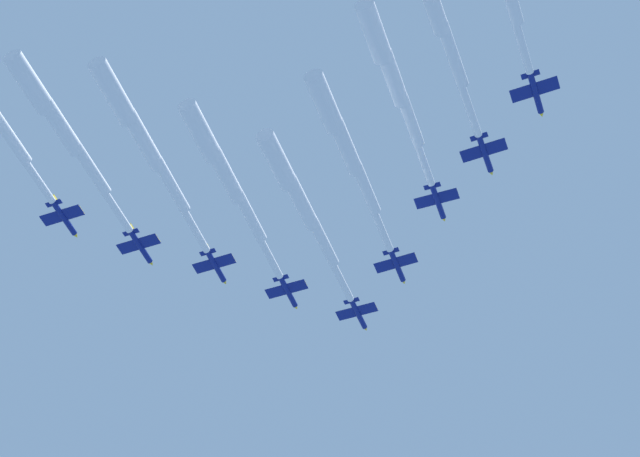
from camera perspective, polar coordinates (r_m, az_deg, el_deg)
The scene contains 7 objects.
jet_lead at distance 204.82m, azimuth -1.01°, elevation 1.34°, with size 51.13×24.58×3.66m.
jet_port_inner at distance 202.08m, azimuth -4.90°, elevation 2.73°, with size 50.71×25.43×3.72m.
jet_starboard_inner at distance 196.80m, azimuth 1.34°, elevation 4.21°, with size 49.51×24.85×3.75m.
jet_port_mid at distance 200.47m, azimuth -9.16°, elevation 4.52°, with size 52.47×26.45×3.75m.
jet_starboard_mid at distance 192.79m, azimuth 3.79°, elevation 7.72°, with size 47.27×24.21×3.67m.
jet_port_outer at distance 200.82m, azimuth -13.24°, elevation 5.07°, with size 49.23×23.86×3.68m.
jet_starboard_outer at distance 181.95m, azimuth 5.73°, elevation 11.72°, with size 53.58×25.69×3.74m.
Camera 1 is at (102.17, 97.82, 18.71)m, focal length 61.80 mm.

